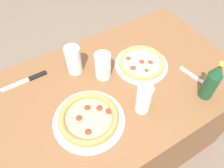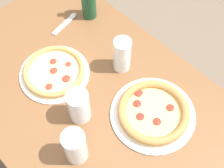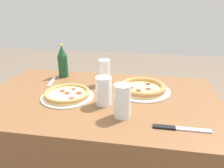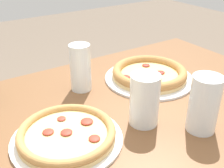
{
  "view_description": "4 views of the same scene",
  "coord_description": "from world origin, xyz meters",
  "px_view_note": "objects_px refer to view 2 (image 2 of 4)",
  "views": [
    {
      "loc": [
        -0.38,
        -0.57,
        1.58
      ],
      "look_at": [
        -0.05,
        -0.03,
        0.77
      ],
      "focal_mm": 35.0,
      "sensor_mm": 36.0,
      "label": 1
    },
    {
      "loc": [
        -0.48,
        0.35,
        1.77
      ],
      "look_at": [
        -0.06,
        -0.06,
        0.81
      ],
      "focal_mm": 50.0,
      "sensor_mm": 36.0,
      "label": 2
    },
    {
      "loc": [
        -0.24,
        1.06,
        1.22
      ],
      "look_at": [
        -0.06,
        -0.0,
        0.79
      ],
      "focal_mm": 35.0,
      "sensor_mm": 36.0,
      "label": 3
    },
    {
      "loc": [
        0.39,
        0.57,
        1.17
      ],
      "look_at": [
        -0.01,
        -0.04,
        0.79
      ],
      "focal_mm": 45.0,
      "sensor_mm": 36.0,
      "label": 4
    }
  ],
  "objects_px": {
    "glass_cola": "(79,107)",
    "glass_red_wine": "(122,56)",
    "glass_orange_juice": "(75,147)",
    "pizza_veggie": "(54,72)",
    "pizza_salami": "(153,112)",
    "spoon": "(67,22)"
  },
  "relations": [
    {
      "from": "glass_cola",
      "to": "glass_red_wine",
      "type": "bearing_deg",
      "value": -79.19
    },
    {
      "from": "glass_red_wine",
      "to": "glass_orange_juice",
      "type": "height_order",
      "value": "glass_red_wine"
    },
    {
      "from": "glass_red_wine",
      "to": "glass_orange_juice",
      "type": "bearing_deg",
      "value": 112.96
    },
    {
      "from": "pizza_veggie",
      "to": "glass_red_wine",
      "type": "xyz_separation_m",
      "value": [
        -0.16,
        -0.22,
        0.06
      ]
    },
    {
      "from": "pizza_salami",
      "to": "pizza_veggie",
      "type": "relative_size",
      "value": 1.13
    },
    {
      "from": "glass_red_wine",
      "to": "spoon",
      "type": "relative_size",
      "value": 1.02
    },
    {
      "from": "glass_cola",
      "to": "glass_orange_juice",
      "type": "height_order",
      "value": "glass_orange_juice"
    },
    {
      "from": "pizza_salami",
      "to": "glass_cola",
      "type": "bearing_deg",
      "value": 46.42
    },
    {
      "from": "glass_cola",
      "to": "spoon",
      "type": "bearing_deg",
      "value": -33.47
    },
    {
      "from": "glass_orange_juice",
      "to": "spoon",
      "type": "bearing_deg",
      "value": -36.26
    },
    {
      "from": "glass_red_wine",
      "to": "glass_orange_juice",
      "type": "xyz_separation_m",
      "value": [
        -0.16,
        0.37,
        -0.0
      ]
    },
    {
      "from": "pizza_veggie",
      "to": "glass_cola",
      "type": "bearing_deg",
      "value": 168.21
    },
    {
      "from": "pizza_salami",
      "to": "glass_orange_juice",
      "type": "relative_size",
      "value": 2.05
    },
    {
      "from": "pizza_salami",
      "to": "glass_cola",
      "type": "height_order",
      "value": "glass_cola"
    },
    {
      "from": "glass_orange_juice",
      "to": "glass_cola",
      "type": "bearing_deg",
      "value": -44.95
    },
    {
      "from": "pizza_salami",
      "to": "pizza_veggie",
      "type": "height_order",
      "value": "pizza_salami"
    },
    {
      "from": "glass_orange_juice",
      "to": "spoon",
      "type": "distance_m",
      "value": 0.62
    },
    {
      "from": "glass_cola",
      "to": "glass_red_wine",
      "type": "xyz_separation_m",
      "value": [
        0.05,
        -0.27,
        0.01
      ]
    },
    {
      "from": "glass_cola",
      "to": "spoon",
      "type": "distance_m",
      "value": 0.48
    },
    {
      "from": "pizza_veggie",
      "to": "glass_red_wine",
      "type": "height_order",
      "value": "glass_red_wine"
    },
    {
      "from": "pizza_veggie",
      "to": "pizza_salami",
      "type": "bearing_deg",
      "value": -159.07
    },
    {
      "from": "spoon",
      "to": "glass_orange_juice",
      "type": "bearing_deg",
      "value": 143.74
    }
  ]
}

